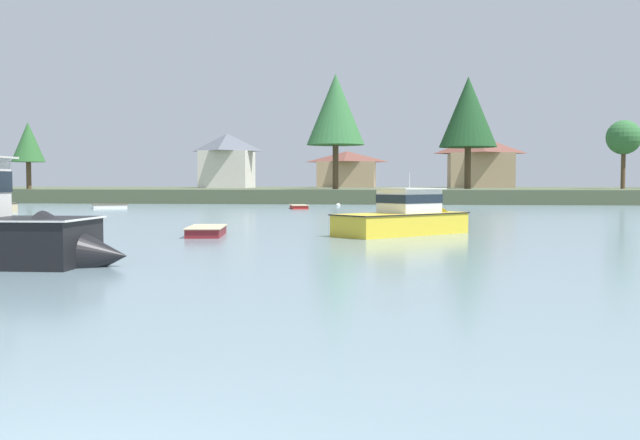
% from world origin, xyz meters
% --- Properties ---
extents(far_shore_bank, '(185.00, 57.34, 1.64)m').
position_xyz_m(far_shore_bank, '(0.00, 106.13, 0.82)').
color(far_shore_bank, '#4C563D').
rests_on(far_shore_bank, ground).
extents(cruiser_yellow, '(7.15, 7.31, 3.79)m').
position_xyz_m(cruiser_yellow, '(3.35, 30.70, 0.50)').
color(cruiser_yellow, gold).
rests_on(cruiser_yellow, ground).
extents(dinghy_maroon, '(2.22, 4.11, 0.60)m').
position_xyz_m(dinghy_maroon, '(-6.21, 28.43, 0.15)').
color(dinghy_maroon, maroon).
rests_on(dinghy_maroon, ground).
extents(dinghy_red, '(2.34, 3.62, 0.50)m').
position_xyz_m(dinghy_red, '(-6.99, 63.86, 0.13)').
color(dinghy_red, '#B2231E').
rests_on(dinghy_red, ground).
extents(dinghy_white, '(3.46, 2.74, 0.57)m').
position_xyz_m(dinghy_white, '(-24.79, 62.07, 0.14)').
color(dinghy_white, white).
rests_on(dinghy_white, ground).
extents(mooring_buoy_white, '(0.47, 0.47, 0.52)m').
position_xyz_m(mooring_buoy_white, '(-3.95, 71.30, 0.08)').
color(mooring_buoy_white, white).
rests_on(mooring_buoy_white, ground).
extents(shore_tree_center_right, '(7.03, 7.03, 13.98)m').
position_xyz_m(shore_tree_center_right, '(-5.50, 84.76, 11.27)').
color(shore_tree_center_right, brown).
rests_on(shore_tree_center_right, far_shore_bank).
extents(shore_tree_right_mid, '(3.97, 3.97, 8.18)m').
position_xyz_m(shore_tree_right_mid, '(-42.77, 80.76, 7.32)').
color(shore_tree_right_mid, brown).
rests_on(shore_tree_right_mid, far_shore_bank).
extents(shore_tree_left, '(4.42, 4.42, 8.82)m').
position_xyz_m(shore_tree_left, '(30.81, 94.16, 8.18)').
color(shore_tree_left, brown).
rests_on(shore_tree_left, far_shore_bank).
extents(shore_tree_center, '(7.42, 7.42, 14.45)m').
position_xyz_m(shore_tree_center, '(10.96, 92.44, 11.50)').
color(shore_tree_center, brown).
rests_on(shore_tree_center, far_shore_bank).
extents(cottage_behind_trees, '(7.86, 8.14, 8.35)m').
position_xyz_m(cottage_behind_trees, '(-24.37, 106.94, 5.96)').
color(cottage_behind_trees, silver).
rests_on(cottage_behind_trees, far_shore_bank).
extents(cottage_near_water, '(10.47, 10.75, 8.07)m').
position_xyz_m(cottage_near_water, '(14.72, 114.72, 5.82)').
color(cottage_near_water, tan).
rests_on(cottage_near_water, far_shore_bank).
extents(cottage_eastern, '(10.15, 8.60, 6.06)m').
position_xyz_m(cottage_eastern, '(-6.81, 119.23, 4.77)').
color(cottage_eastern, tan).
rests_on(cottage_eastern, far_shore_bank).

